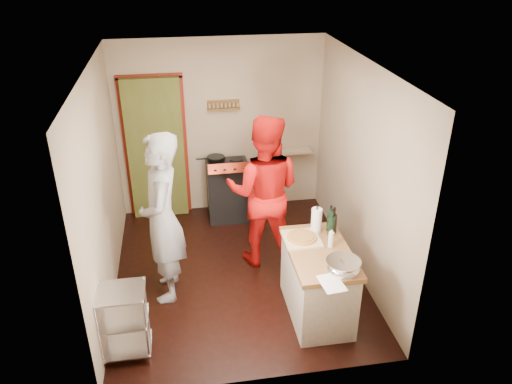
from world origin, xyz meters
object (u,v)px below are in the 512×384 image
Objects in this scene: stove at (228,190)px; island at (318,280)px; person_stripe at (162,219)px; person_red at (264,192)px; wire_shelving at (124,320)px.

stove is 0.79× the size of island.
person_stripe is 1.33m from person_red.
stove is 1.34m from person_red.
island is (0.73, -2.32, -0.00)m from stove.
person_red is at bearing 41.03° from wire_shelving.
wire_shelving is 0.41× the size of person_red.
island is 1.32m from person_red.
person_red is at bearing 109.54° from island.
person_stripe is (-1.64, 0.64, 0.56)m from island.
island is at bearing -72.58° from stove.
island is (2.06, 0.30, 0.01)m from wire_shelving.
stove is 2.44m from island.
wire_shelving is (-1.33, -2.62, -0.01)m from stove.
person_red is (1.65, 1.44, 0.55)m from wire_shelving.
stove is at bearing 107.42° from island.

